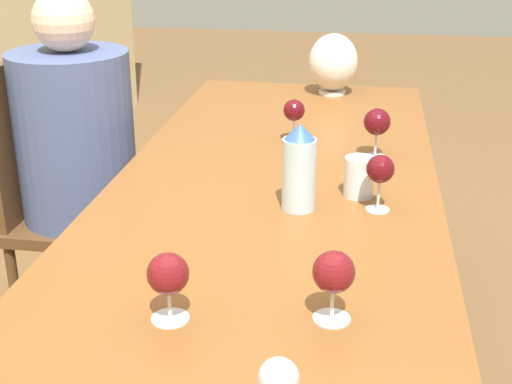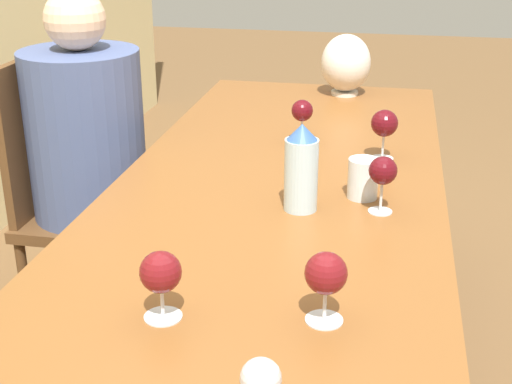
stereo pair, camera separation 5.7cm
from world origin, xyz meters
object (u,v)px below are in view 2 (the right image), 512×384
at_px(wine_glass_4, 302,112).
at_px(wine_glass_0, 161,274).
at_px(wine_glass_3, 383,172).
at_px(wine_glass_1, 384,124).
at_px(water_bottle, 301,169).
at_px(vase, 346,64).
at_px(wine_glass_6, 261,381).
at_px(person_far, 92,160).
at_px(chair_far, 70,193).
at_px(wine_glass_5, 326,275).
at_px(water_tumbler, 363,178).

bearing_deg(wine_glass_4, wine_glass_0, 174.04).
bearing_deg(wine_glass_3, wine_glass_1, 1.18).
relative_size(water_bottle, vase, 0.93).
xyz_separation_m(wine_glass_0, wine_glass_6, (-0.26, -0.23, -0.01)).
xyz_separation_m(vase, wine_glass_3, (-1.13, -0.18, -0.02)).
distance_m(wine_glass_0, person_far, 1.26).
bearing_deg(wine_glass_0, wine_glass_3, -33.74).
relative_size(vase, wine_glass_4, 1.71).
relative_size(vase, wine_glass_1, 1.58).
bearing_deg(wine_glass_3, wine_glass_0, 146.26).
xyz_separation_m(chair_far, person_far, (0.00, -0.09, 0.13)).
xyz_separation_m(water_bottle, wine_glass_1, (0.42, -0.19, -0.00)).
height_order(water_bottle, person_far, person_far).
bearing_deg(water_bottle, wine_glass_5, -167.21).
height_order(water_bottle, wine_glass_3, water_bottle).
distance_m(wine_glass_6, person_far, 1.59).
bearing_deg(wine_glass_0, wine_glass_6, -137.97).
relative_size(wine_glass_0, wine_glass_5, 0.97).
bearing_deg(water_tumbler, water_bottle, 125.91).
relative_size(wine_glass_0, chair_far, 0.14).
bearing_deg(wine_glass_6, water_tumbler, -5.89).
bearing_deg(water_bottle, wine_glass_6, -176.24).
xyz_separation_m(wine_glass_5, chair_far, (1.03, 1.00, -0.34)).
relative_size(wine_glass_0, wine_glass_4, 0.96).
bearing_deg(wine_glass_4, wine_glass_6, -174.77).
height_order(wine_glass_1, wine_glass_5, wine_glass_1).
bearing_deg(wine_glass_5, water_tumbler, -3.19).
distance_m(wine_glass_3, wine_glass_4, 0.57).
xyz_separation_m(wine_glass_1, wine_glass_3, (-0.40, -0.01, -0.00)).
distance_m(wine_glass_0, wine_glass_4, 1.07).
xyz_separation_m(vase, wine_glass_0, (-1.70, 0.20, -0.03)).
bearing_deg(water_tumbler, vase, 7.05).
bearing_deg(wine_glass_0, wine_glass_1, -20.95).
bearing_deg(water_tumbler, person_far, 65.30).
bearing_deg(wine_glass_4, water_tumbler, -152.74).
relative_size(wine_glass_1, wine_glass_5, 1.09).
bearing_deg(wine_glass_3, water_tumbler, 29.83).
height_order(wine_glass_3, wine_glass_5, wine_glass_3).
relative_size(wine_glass_3, chair_far, 0.15).
bearing_deg(wine_glass_5, water_bottle, 12.79).
relative_size(wine_glass_1, person_far, 0.12).
xyz_separation_m(wine_glass_3, wine_glass_6, (-0.82, 0.14, -0.02)).
relative_size(wine_glass_0, wine_glass_1, 0.89).
relative_size(wine_glass_3, wine_glass_6, 1.22).
distance_m(wine_glass_5, chair_far, 1.48).
distance_m(wine_glass_0, wine_glass_5, 0.30).
xyz_separation_m(wine_glass_1, wine_glass_5, (-0.91, 0.07, -0.01)).
xyz_separation_m(water_bottle, person_far, (0.54, 0.79, -0.22)).
bearing_deg(vase, person_far, 127.36).
bearing_deg(water_tumbler, wine_glass_1, -7.59).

